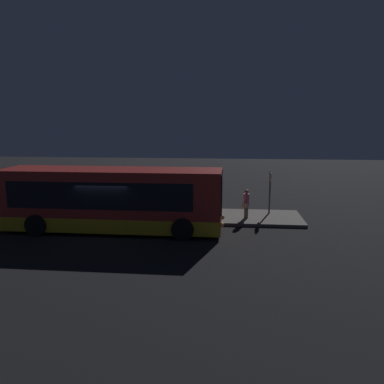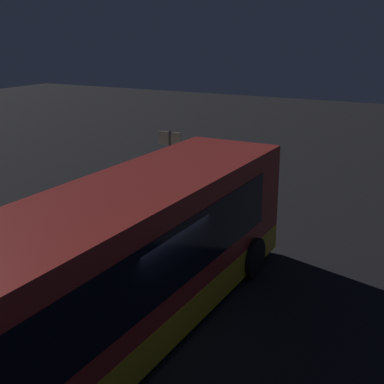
% 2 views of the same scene
% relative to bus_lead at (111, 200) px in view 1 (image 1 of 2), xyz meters
% --- Properties ---
extents(ground, '(80.00, 80.00, 0.00)m').
position_rel_bus_lead_xyz_m(ground, '(-0.04, -0.30, -1.56)').
color(ground, black).
extents(platform, '(20.00, 3.41, 0.17)m').
position_rel_bus_lead_xyz_m(platform, '(-0.04, 3.01, -1.47)').
color(platform, '#605B56').
rests_on(platform, ground).
extents(bus_lead, '(11.09, 2.90, 3.12)m').
position_rel_bus_lead_xyz_m(bus_lead, '(0.00, 0.00, 0.00)').
color(bus_lead, maroon).
rests_on(bus_lead, ground).
extents(passenger_boarding, '(0.63, 0.55, 1.84)m').
position_rel_bus_lead_xyz_m(passenger_boarding, '(3.91, 2.86, -0.39)').
color(passenger_boarding, '#2D2D33').
rests_on(passenger_boarding, platform).
extents(passenger_waiting, '(0.38, 0.55, 1.80)m').
position_rel_bus_lead_xyz_m(passenger_waiting, '(4.86, 3.25, -0.41)').
color(passenger_waiting, gray).
rests_on(passenger_waiting, platform).
extents(passenger_with_bags, '(0.44, 0.56, 1.61)m').
position_rel_bus_lead_xyz_m(passenger_with_bags, '(6.83, 2.46, -0.51)').
color(passenger_with_bags, '#6B604C').
rests_on(passenger_with_bags, platform).
extents(suitcase, '(0.36, 0.21, 0.93)m').
position_rel_bus_lead_xyz_m(suitcase, '(4.06, 3.36, -1.04)').
color(suitcase, '#334C7F').
rests_on(suitcase, platform).
extents(sign_post, '(0.10, 0.89, 2.48)m').
position_rel_bus_lead_xyz_m(sign_post, '(8.22, 3.79, 0.24)').
color(sign_post, '#4C4C51').
rests_on(sign_post, platform).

